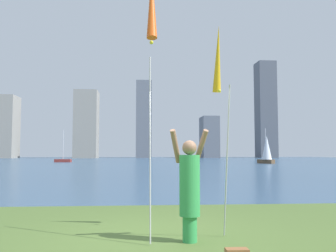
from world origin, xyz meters
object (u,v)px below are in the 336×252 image
object	(u,v)px
person	(190,186)
kite_flag_right	(218,63)
kite_flag_left	(152,11)
sailboat_0	(267,149)
sailboat_1	(63,160)

from	to	relation	value
person	kite_flag_right	bearing A→B (deg)	40.62
kite_flag_left	kite_flag_right	size ratio (longest dim) A/B	1.13
kite_flag_left	kite_flag_right	xyz separation A→B (m)	(1.29, 1.22, -0.49)
sailboat_0	sailboat_1	distance (m)	30.43
kite_flag_left	sailboat_0	world-z (taller)	sailboat_0
kite_flag_left	kite_flag_right	distance (m)	1.85
sailboat_0	sailboat_1	xyz separation A→B (m)	(-28.85, 9.55, -1.59)
person	sailboat_1	xyz separation A→B (m)	(-12.55, 52.66, -0.62)
kite_flag_right	kite_flag_left	bearing A→B (deg)	-136.69
person	sailboat_0	world-z (taller)	sailboat_0
sailboat_0	person	bearing A→B (deg)	-110.71
person	kite_flag_right	xyz separation A→B (m)	(0.65, 0.70, 2.22)
person	sailboat_1	size ratio (longest dim) A/B	0.36
kite_flag_right	sailboat_0	distance (m)	45.22
person	kite_flag_right	size ratio (longest dim) A/B	0.48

